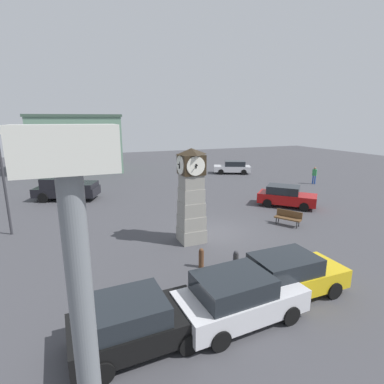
{
  "coord_description": "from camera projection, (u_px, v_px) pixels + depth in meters",
  "views": [
    {
      "loc": [
        -7.37,
        -14.8,
        6.43
      ],
      "look_at": [
        -0.69,
        1.7,
        2.08
      ],
      "focal_mm": 28.0,
      "sensor_mm": 36.0,
      "label": 1
    }
  ],
  "objects": [
    {
      "name": "car_navy_sedan",
      "position": [
        136.0,
        322.0,
        8.55
      ],
      "size": [
        3.9,
        2.19,
        1.54
      ],
      "color": "black",
      "rests_on": "ground_plane"
    },
    {
      "name": "bench",
      "position": [
        288.0,
        217.0,
        18.53
      ],
      "size": [
        1.28,
        1.64,
        0.9
      ],
      "color": "brown",
      "rests_on": "ground_plane"
    },
    {
      "name": "street_lamp_far_side",
      "position": [
        3.0,
        176.0,
        16.34
      ],
      "size": [
        0.5,
        0.24,
        5.87
      ],
      "color": "#333338",
      "rests_on": "ground_plane"
    },
    {
      "name": "pedestrian_near_bench",
      "position": [
        314.0,
        174.0,
        30.21
      ],
      "size": [
        0.43,
        0.47,
        1.74
      ],
      "color": "#264CA5",
      "rests_on": "ground_plane"
    },
    {
      "name": "car_near_tower",
      "position": [
        238.0,
        297.0,
        9.69
      ],
      "size": [
        4.31,
        2.25,
        1.64
      ],
      "color": "silver",
      "rests_on": "ground_plane"
    },
    {
      "name": "warehouse_blue_far",
      "position": [
        78.0,
        143.0,
        37.57
      ],
      "size": [
        11.28,
        8.79,
        6.96
      ],
      "color": "gray",
      "rests_on": "ground_plane"
    },
    {
      "name": "bollard_near_tower",
      "position": [
        270.0,
        260.0,
        12.92
      ],
      "size": [
        0.29,
        0.29,
        1.0
      ],
      "color": "#333338",
      "rests_on": "ground_plane"
    },
    {
      "name": "car_end_of_row",
      "position": [
        286.0,
        196.0,
        22.49
      ],
      "size": [
        4.19,
        4.22,
        1.56
      ],
      "color": "#A51111",
      "rests_on": "ground_plane"
    },
    {
      "name": "pickup_truck",
      "position": [
        66.0,
        188.0,
        24.34
      ],
      "size": [
        5.34,
        3.79,
        1.85
      ],
      "color": "black",
      "rests_on": "ground_plane"
    },
    {
      "name": "car_by_building",
      "position": [
        289.0,
        275.0,
        11.09
      ],
      "size": [
        4.21,
        1.92,
        1.6
      ],
      "color": "gold",
      "rests_on": "ground_plane"
    },
    {
      "name": "bollard_mid_row",
      "position": [
        236.0,
        260.0,
        13.1
      ],
      "size": [
        0.24,
        0.24,
        0.85
      ],
      "color": "#333338",
      "rests_on": "ground_plane"
    },
    {
      "name": "pedestrian_by_cars",
      "position": [
        49.0,
        170.0,
        32.57
      ],
      "size": [
        0.43,
        0.3,
        1.76
      ],
      "color": "red",
      "rests_on": "ground_plane"
    },
    {
      "name": "clock_tower",
      "position": [
        191.0,
        197.0,
        15.66
      ],
      "size": [
        1.48,
        1.58,
        5.0
      ],
      "color": "gray",
      "rests_on": "ground_plane"
    },
    {
      "name": "car_silver_hatch",
      "position": [
        233.0,
        167.0,
        36.11
      ],
      "size": [
        4.7,
        3.55,
        1.53
      ],
      "color": "silver",
      "rests_on": "ground_plane"
    },
    {
      "name": "bollard_far_row",
      "position": [
        201.0,
        258.0,
        13.25
      ],
      "size": [
        0.23,
        0.23,
        0.9
      ],
      "color": "brown",
      "rests_on": "ground_plane"
    },
    {
      "name": "ground_plane",
      "position": [
        214.0,
        232.0,
        17.54
      ],
      "size": [
        89.75,
        89.75,
        0.0
      ],
      "primitive_type": "plane",
      "color": "#424247"
    }
  ]
}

